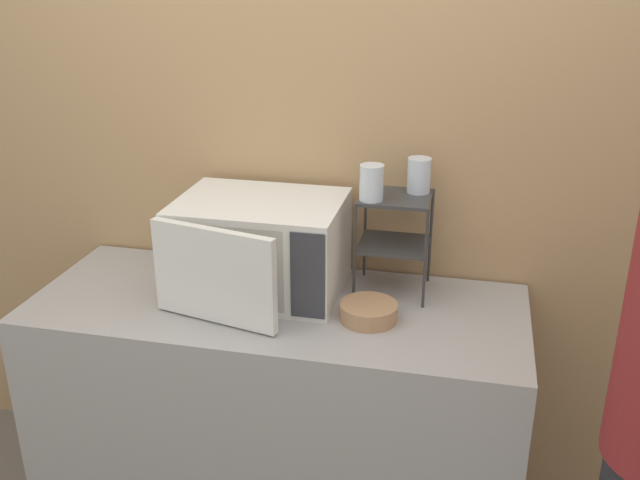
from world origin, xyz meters
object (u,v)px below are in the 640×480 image
glass_front_left (372,183)px  dish_rack (395,224)px  glass_back_right (419,175)px  microwave (258,247)px  bowl (369,312)px

glass_front_left → dish_rack: bearing=38.3°
dish_rack → glass_front_left: 0.18m
dish_rack → glass_back_right: glass_back_right is taller
glass_back_right → microwave: bearing=-163.1°
dish_rack → glass_front_left: (-0.07, -0.06, 0.16)m
microwave → glass_front_left: glass_front_left is taller
glass_front_left → bowl: (0.03, -0.17, -0.38)m
bowl → glass_back_right: bearing=68.6°
dish_rack → bowl: dish_rack is taller
glass_front_left → bowl: size_ratio=0.64×
dish_rack → glass_front_left: size_ratio=2.94×
bowl → dish_rack: bearing=79.0°
glass_back_right → bowl: bearing=-111.4°
dish_rack → glass_back_right: 0.18m
microwave → glass_back_right: 0.60m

